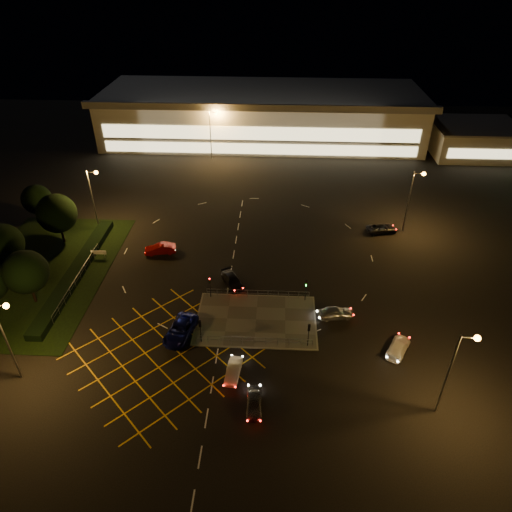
{
  "coord_description": "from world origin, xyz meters",
  "views": [
    {
      "loc": [
        4.13,
        -42.93,
        37.17
      ],
      "look_at": [
        1.43,
        8.79,
        2.0
      ],
      "focal_mm": 32.0,
      "sensor_mm": 36.0,
      "label": 1
    }
  ],
  "objects_px": {
    "signal_ne": "(306,286)",
    "signal_nw": "(210,283)",
    "car_left_blue": "(180,330)",
    "car_queue_white": "(233,371)",
    "signal_sw": "(200,327)",
    "car_near_silver": "(254,402)",
    "car_approach_white": "(398,347)",
    "car_right_silver": "(335,313)",
    "car_circ_red": "(160,249)",
    "signal_se": "(309,331)",
    "car_far_dkgrey": "(232,281)",
    "car_east_grey": "(382,229)"
  },
  "relations": [
    {
      "from": "car_far_dkgrey",
      "to": "car_right_silver",
      "type": "height_order",
      "value": "car_right_silver"
    },
    {
      "from": "signal_nw",
      "to": "car_queue_white",
      "type": "xyz_separation_m",
      "value": [
        4.09,
        -12.57,
        -1.75
      ]
    },
    {
      "from": "signal_sw",
      "to": "car_near_silver",
      "type": "bearing_deg",
      "value": 127.31
    },
    {
      "from": "signal_ne",
      "to": "car_far_dkgrey",
      "type": "xyz_separation_m",
      "value": [
        -9.48,
        2.82,
        -1.7
      ]
    },
    {
      "from": "signal_ne",
      "to": "car_east_grey",
      "type": "relative_size",
      "value": 0.66
    },
    {
      "from": "signal_se",
      "to": "car_near_silver",
      "type": "height_order",
      "value": "signal_se"
    },
    {
      "from": "car_left_blue",
      "to": "car_queue_white",
      "type": "bearing_deg",
      "value": -28.58
    },
    {
      "from": "signal_nw",
      "to": "car_circ_red",
      "type": "height_order",
      "value": "signal_nw"
    },
    {
      "from": "signal_ne",
      "to": "signal_nw",
      "type": "bearing_deg",
      "value": 180.0
    },
    {
      "from": "car_approach_white",
      "to": "car_circ_red",
      "type": "bearing_deg",
      "value": -1.37
    },
    {
      "from": "car_left_blue",
      "to": "signal_se",
      "type": "bearing_deg",
      "value": 7.67
    },
    {
      "from": "car_left_blue",
      "to": "car_near_silver",
      "type": "bearing_deg",
      "value": -34.83
    },
    {
      "from": "signal_se",
      "to": "car_circ_red",
      "type": "xyz_separation_m",
      "value": [
        -20.72,
        17.77,
        -1.63
      ]
    },
    {
      "from": "signal_nw",
      "to": "car_queue_white",
      "type": "relative_size",
      "value": 0.84
    },
    {
      "from": "car_far_dkgrey",
      "to": "signal_nw",
      "type": "bearing_deg",
      "value": -159.86
    },
    {
      "from": "car_right_silver",
      "to": "car_approach_white",
      "type": "distance_m",
      "value": 8.34
    },
    {
      "from": "car_far_dkgrey",
      "to": "signal_se",
      "type": "bearing_deg",
      "value": -76.85
    },
    {
      "from": "car_near_silver",
      "to": "car_approach_white",
      "type": "bearing_deg",
      "value": 25.27
    },
    {
      "from": "car_far_dkgrey",
      "to": "signal_sw",
      "type": "bearing_deg",
      "value": -131.23
    },
    {
      "from": "car_right_silver",
      "to": "signal_nw",
      "type": "bearing_deg",
      "value": 69.88
    },
    {
      "from": "signal_ne",
      "to": "car_circ_red",
      "type": "xyz_separation_m",
      "value": [
        -20.72,
        9.78,
        -1.63
      ]
    },
    {
      "from": "signal_se",
      "to": "car_circ_red",
      "type": "distance_m",
      "value": 27.35
    },
    {
      "from": "car_queue_white",
      "to": "signal_ne",
      "type": "bearing_deg",
      "value": 63.68
    },
    {
      "from": "car_approach_white",
      "to": "car_right_silver",
      "type": "bearing_deg",
      "value": -10.33
    },
    {
      "from": "car_right_silver",
      "to": "car_approach_white",
      "type": "relative_size",
      "value": 0.95
    },
    {
      "from": "signal_ne",
      "to": "car_left_blue",
      "type": "distance_m",
      "value": 16.19
    },
    {
      "from": "signal_nw",
      "to": "car_near_silver",
      "type": "height_order",
      "value": "signal_nw"
    },
    {
      "from": "signal_se",
      "to": "car_circ_red",
      "type": "bearing_deg",
      "value": -40.61
    },
    {
      "from": "signal_se",
      "to": "car_approach_white",
      "type": "relative_size",
      "value": 0.71
    },
    {
      "from": "car_left_blue",
      "to": "car_circ_red",
      "type": "relative_size",
      "value": 1.27
    },
    {
      "from": "car_near_silver",
      "to": "car_far_dkgrey",
      "type": "relative_size",
      "value": 0.82
    },
    {
      "from": "car_left_blue",
      "to": "car_circ_red",
      "type": "xyz_separation_m",
      "value": [
        -6.18,
        16.72,
        -0.05
      ]
    },
    {
      "from": "car_circ_red",
      "to": "car_east_grey",
      "type": "bearing_deg",
      "value": 91.5
    },
    {
      "from": "car_circ_red",
      "to": "car_approach_white",
      "type": "bearing_deg",
      "value": 48.15
    },
    {
      "from": "car_circ_red",
      "to": "car_east_grey",
      "type": "relative_size",
      "value": 0.94
    },
    {
      "from": "car_near_silver",
      "to": "signal_se",
      "type": "bearing_deg",
      "value": 54.16
    },
    {
      "from": "car_queue_white",
      "to": "car_right_silver",
      "type": "height_order",
      "value": "car_right_silver"
    },
    {
      "from": "signal_se",
      "to": "car_east_grey",
      "type": "relative_size",
      "value": 0.66
    },
    {
      "from": "signal_se",
      "to": "car_near_silver",
      "type": "xyz_separation_m",
      "value": [
        -5.55,
        -8.47,
        -1.72
      ]
    },
    {
      "from": "signal_se",
      "to": "car_east_grey",
      "type": "bearing_deg",
      "value": -116.45
    },
    {
      "from": "signal_se",
      "to": "signal_nw",
      "type": "height_order",
      "value": "same"
    },
    {
      "from": "car_right_silver",
      "to": "car_approach_white",
      "type": "bearing_deg",
      "value": -138.72
    },
    {
      "from": "signal_nw",
      "to": "car_right_silver",
      "type": "distance_m",
      "value": 15.87
    },
    {
      "from": "car_circ_red",
      "to": "car_approach_white",
      "type": "xyz_separation_m",
      "value": [
        30.66,
        -18.04,
        -0.1
      ]
    },
    {
      "from": "signal_se",
      "to": "car_circ_red",
      "type": "height_order",
      "value": "signal_se"
    },
    {
      "from": "car_left_blue",
      "to": "car_circ_red",
      "type": "height_order",
      "value": "car_left_blue"
    },
    {
      "from": "car_far_dkgrey",
      "to": "signal_ne",
      "type": "bearing_deg",
      "value": -44.68
    },
    {
      "from": "signal_nw",
      "to": "car_east_grey",
      "type": "distance_m",
      "value": 30.21
    },
    {
      "from": "car_queue_white",
      "to": "car_left_blue",
      "type": "xyz_separation_m",
      "value": [
        -6.63,
        5.63,
        0.17
      ]
    },
    {
      "from": "signal_sw",
      "to": "car_queue_white",
      "type": "relative_size",
      "value": 0.84
    }
  ]
}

